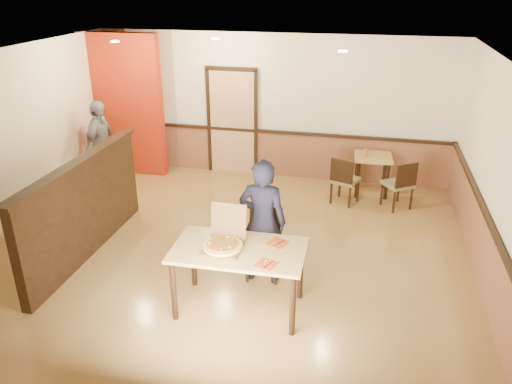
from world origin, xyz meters
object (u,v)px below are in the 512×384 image
at_px(side_chair_right, 400,183).
at_px(diner, 263,222).
at_px(main_table, 239,257).
at_px(side_chair_left, 344,179).
at_px(diner_chair, 264,240).
at_px(passerby, 101,145).
at_px(condiment, 366,153).
at_px(pizza_box, 224,243).
at_px(side_table, 372,165).

distance_m(side_chair_right, diner, 3.28).
distance_m(main_table, side_chair_left, 3.53).
bearing_deg(diner, diner_chair, -87.28).
bearing_deg(passerby, condiment, -82.31).
bearing_deg(condiment, diner, -111.01).
height_order(diner_chair, side_chair_left, diner_chair).
bearing_deg(side_chair_right, diner, 20.35).
bearing_deg(condiment, pizza_box, -111.59).
distance_m(side_chair_right, side_table, 0.78).
bearing_deg(side_chair_right, main_table, 24.50).
height_order(diner_chair, side_chair_right, diner_chair).
xyz_separation_m(passerby, pizza_box, (3.31, -3.14, 0.05)).
distance_m(main_table, side_chair_right, 3.93).
xyz_separation_m(passerby, condiment, (4.87, 0.78, -0.04)).
bearing_deg(side_chair_right, side_table, -85.98).
bearing_deg(diner_chair, side_chair_left, 66.94).
xyz_separation_m(diner_chair, diner, (0.01, -0.15, 0.34)).
distance_m(side_chair_left, pizza_box, 3.61).
distance_m(passerby, condiment, 4.93).
relative_size(diner, pizza_box, 3.29).
height_order(passerby, pizza_box, passerby).
height_order(side_chair_left, pizza_box, pizza_box).
xyz_separation_m(diner_chair, pizza_box, (-0.31, -0.85, 0.38)).
height_order(main_table, side_table, main_table).
relative_size(side_chair_left, passerby, 0.52).
xyz_separation_m(side_chair_left, side_table, (0.47, 0.61, 0.08)).
bearing_deg(pizza_box, diner, 66.55).
bearing_deg(condiment, main_table, -109.33).
xyz_separation_m(diner_chair, side_chair_left, (0.90, 2.52, -0.04)).
distance_m(main_table, diner_chair, 0.88).
xyz_separation_m(main_table, side_chair_left, (1.04, 3.37, -0.25)).
distance_m(pizza_box, condiment, 4.22).
bearing_deg(diner_chair, pizza_box, -113.32).
height_order(pizza_box, condiment, pizza_box).
bearing_deg(diner, passerby, -33.33).
bearing_deg(diner, main_table, 79.45).
distance_m(diner_chair, side_chair_left, 2.68).
relative_size(side_chair_left, pizza_box, 1.68).
relative_size(side_chair_left, diner, 0.51).
height_order(main_table, condiment, condiment).
height_order(main_table, diner_chair, diner_chair).
height_order(main_table, diner, diner).
relative_size(side_chair_right, passerby, 0.52).
bearing_deg(passerby, pizza_box, -134.86).
distance_m(main_table, diner, 0.72).
bearing_deg(passerby, diner_chair, -123.69).
xyz_separation_m(side_chair_left, pizza_box, (-1.21, -3.37, 0.42)).
xyz_separation_m(side_chair_left, passerby, (-4.53, -0.24, 0.36)).
relative_size(main_table, condiment, 11.15).
distance_m(side_chair_right, condiment, 0.88).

